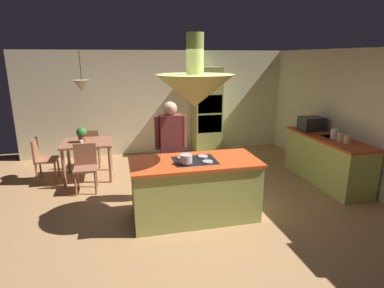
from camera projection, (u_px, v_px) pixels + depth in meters
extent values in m
plane|color=#AD7F51|center=(192.00, 210.00, 5.17)|extent=(8.16, 8.16, 0.00)
cube|color=beige|center=(160.00, 103.00, 8.07)|extent=(6.80, 0.10, 2.55)
cube|color=beige|center=(357.00, 119.00, 5.93)|extent=(0.10, 7.20, 2.55)
cube|color=#A8B259|center=(195.00, 190.00, 4.87)|extent=(1.85, 0.85, 0.87)
cube|color=#D14C1E|center=(195.00, 162.00, 4.75)|extent=(1.91, 0.91, 0.04)
cube|color=black|center=(195.00, 161.00, 4.74)|extent=(0.64, 0.52, 0.01)
cylinder|color=#B2B2B7|center=(186.00, 163.00, 4.58)|extent=(0.15, 0.15, 0.02)
cylinder|color=#B2B2B7|center=(208.00, 162.00, 4.65)|extent=(0.15, 0.15, 0.02)
cylinder|color=#B2B2B7|center=(182.00, 158.00, 4.82)|extent=(0.15, 0.15, 0.02)
cylinder|color=#B2B2B7|center=(203.00, 156.00, 4.89)|extent=(0.15, 0.15, 0.02)
cube|color=#A8B259|center=(326.00, 161.00, 6.24)|extent=(0.62, 2.01, 0.87)
cube|color=#D14C1E|center=(329.00, 138.00, 6.12)|extent=(0.66, 2.05, 0.04)
cube|color=#B2B2B7|center=(336.00, 141.00, 6.17)|extent=(0.48, 0.36, 0.16)
cube|color=#A8B259|center=(207.00, 111.00, 7.99)|extent=(0.66, 0.62, 2.16)
cube|color=black|center=(210.00, 104.00, 7.66)|extent=(0.60, 0.04, 0.44)
cube|color=black|center=(210.00, 124.00, 7.79)|extent=(0.60, 0.04, 0.44)
cube|color=#9C5F43|center=(87.00, 143.00, 6.38)|extent=(0.97, 0.84, 0.04)
cylinder|color=#9C5F43|center=(64.00, 168.00, 6.05)|extent=(0.06, 0.06, 0.72)
cylinder|color=#9C5F43|center=(110.00, 165.00, 6.24)|extent=(0.06, 0.06, 0.72)
cylinder|color=#9C5F43|center=(69.00, 157.00, 6.73)|extent=(0.06, 0.06, 0.72)
cylinder|color=#9C5F43|center=(110.00, 154.00, 6.92)|extent=(0.06, 0.06, 0.72)
cylinder|color=tan|center=(166.00, 176.00, 5.48)|extent=(0.14, 0.14, 0.84)
cylinder|color=tan|center=(176.00, 175.00, 5.52)|extent=(0.14, 0.14, 0.84)
cube|color=brown|center=(171.00, 134.00, 5.30)|extent=(0.36, 0.22, 0.65)
cylinder|color=brown|center=(157.00, 133.00, 5.25)|extent=(0.09, 0.09, 0.55)
cylinder|color=brown|center=(184.00, 131.00, 5.34)|extent=(0.09, 0.09, 0.55)
sphere|color=tan|center=(170.00, 109.00, 5.19)|extent=(0.23, 0.23, 0.23)
cone|color=#A8B259|center=(195.00, 91.00, 4.47)|extent=(1.10, 1.10, 0.45)
cylinder|color=#A8B259|center=(195.00, 54.00, 4.34)|extent=(0.24, 0.24, 0.55)
cone|color=beige|center=(82.00, 86.00, 6.09)|extent=(0.32, 0.32, 0.22)
cylinder|color=black|center=(80.00, 64.00, 5.98)|extent=(0.01, 0.01, 0.60)
cube|color=#9C5F43|center=(85.00, 169.00, 5.78)|extent=(0.40, 0.40, 0.04)
cube|color=#9C5F43|center=(85.00, 154.00, 5.89)|extent=(0.40, 0.04, 0.42)
cylinder|color=#9C5F43|center=(76.00, 185.00, 5.65)|extent=(0.04, 0.04, 0.43)
cylinder|color=#9C5F43|center=(96.00, 183.00, 5.72)|extent=(0.04, 0.04, 0.43)
cylinder|color=#9C5F43|center=(78.00, 178.00, 5.96)|extent=(0.04, 0.04, 0.43)
cylinder|color=#9C5F43|center=(97.00, 176.00, 6.04)|extent=(0.04, 0.04, 0.43)
cube|color=#9C5F43|center=(91.00, 147.00, 7.14)|extent=(0.40, 0.40, 0.04)
cube|color=#9C5F43|center=(89.00, 140.00, 6.91)|extent=(0.40, 0.04, 0.42)
cylinder|color=#9C5F43|center=(100.00, 154.00, 7.40)|extent=(0.04, 0.04, 0.43)
cylinder|color=#9C5F43|center=(84.00, 155.00, 7.32)|extent=(0.04, 0.04, 0.43)
cylinder|color=#9C5F43|center=(99.00, 159.00, 7.08)|extent=(0.04, 0.04, 0.43)
cylinder|color=#9C5F43|center=(83.00, 160.00, 7.00)|extent=(0.04, 0.04, 0.43)
cube|color=#9C5F43|center=(47.00, 160.00, 6.29)|extent=(0.40, 0.40, 0.04)
cube|color=#9C5F43|center=(35.00, 150.00, 6.19)|extent=(0.04, 0.40, 0.42)
cylinder|color=#9C5F43|center=(56.00, 173.00, 6.22)|extent=(0.04, 0.04, 0.43)
cylinder|color=#9C5F43|center=(58.00, 167.00, 6.54)|extent=(0.04, 0.04, 0.43)
cylinder|color=#9C5F43|center=(37.00, 174.00, 6.15)|extent=(0.04, 0.04, 0.43)
cylinder|color=#9C5F43|center=(41.00, 168.00, 6.47)|extent=(0.04, 0.04, 0.43)
cylinder|color=#99382D|center=(82.00, 139.00, 6.32)|extent=(0.14, 0.14, 0.12)
sphere|color=#2D722D|center=(81.00, 132.00, 6.29)|extent=(0.20, 0.20, 0.20)
cylinder|color=white|center=(81.00, 142.00, 6.15)|extent=(0.07, 0.07, 0.09)
cylinder|color=#E0B78C|center=(347.00, 140.00, 5.63)|extent=(0.13, 0.13, 0.15)
cylinder|color=#E0B78C|center=(341.00, 137.00, 5.80)|extent=(0.12, 0.12, 0.15)
cylinder|color=silver|center=(334.00, 134.00, 5.96)|extent=(0.14, 0.14, 0.19)
cube|color=#232326|center=(311.00, 124.00, 6.65)|extent=(0.46, 0.36, 0.28)
cylinder|color=#B2B2B7|center=(186.00, 159.00, 4.56)|extent=(0.18, 0.18, 0.12)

